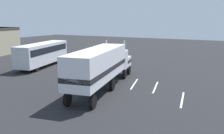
# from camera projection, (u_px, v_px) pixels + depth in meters

# --- Properties ---
(ground_plane) EXTENTS (120.00, 120.00, 0.00)m
(ground_plane) POSITION_uv_depth(u_px,v_px,m) (114.00, 77.00, 29.40)
(ground_plane) COLOR #232326
(lane_stripe_near) EXTENTS (4.33, 1.11, 0.01)m
(lane_stripe_near) POSITION_uv_depth(u_px,v_px,m) (134.00, 84.00, 26.07)
(lane_stripe_near) COLOR silver
(lane_stripe_near) RESTS_ON ground_plane
(lane_stripe_mid) EXTENTS (4.35, 0.99, 0.01)m
(lane_stripe_mid) POSITION_uv_depth(u_px,v_px,m) (155.00, 87.00, 24.84)
(lane_stripe_mid) COLOR silver
(lane_stripe_mid) RESTS_ON ground_plane
(lane_stripe_far) EXTENTS (4.38, 0.79, 0.01)m
(lane_stripe_far) POSITION_uv_depth(u_px,v_px,m) (182.00, 100.00, 21.01)
(lane_stripe_far) COLOR silver
(lane_stripe_far) RESTS_ON ground_plane
(semi_truck) EXTENTS (14.37, 5.20, 4.50)m
(semi_truck) POSITION_uv_depth(u_px,v_px,m) (102.00, 64.00, 23.76)
(semi_truck) COLOR white
(semi_truck) RESTS_ON ground_plane
(person_bystander) EXTENTS (0.40, 0.48, 1.63)m
(person_bystander) POSITION_uv_depth(u_px,v_px,m) (86.00, 76.00, 25.95)
(person_bystander) COLOR #2D3347
(person_bystander) RESTS_ON ground_plane
(parked_bus) EXTENTS (11.29, 4.97, 3.40)m
(parked_bus) POSITION_uv_depth(u_px,v_px,m) (43.00, 52.00, 35.62)
(parked_bus) COLOR silver
(parked_bus) RESTS_ON ground_plane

